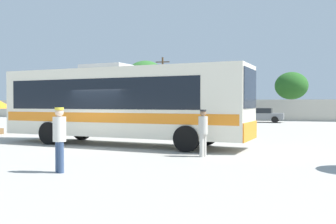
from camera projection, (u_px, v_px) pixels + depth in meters
name	position (u px, v px, depth m)	size (l,w,h in m)	color
ground_plane	(170.00, 131.00, 26.04)	(300.00, 300.00, 0.00)	#A3A099
perimeter_wall	(219.00, 110.00, 42.87)	(80.00, 0.30, 2.32)	#B2AD9E
coach_bus_cream_orange	(120.00, 102.00, 17.25)	(11.84, 3.60, 3.70)	silver
attendant_by_bus_door	(203.00, 130.00, 13.38)	(0.45, 0.45, 1.68)	#B7B2A8
passenger_waiting_on_apron	(59.00, 136.00, 10.30)	(0.49, 0.49, 1.79)	#33476B
parked_car_leftmost_silver	(90.00, 113.00, 43.47)	(4.09, 2.11, 1.45)	#B7BABF
parked_car_second_silver	(142.00, 113.00, 41.53)	(4.56, 2.29, 1.52)	#B7BABF
parked_car_third_black	(190.00, 114.00, 39.65)	(4.47, 2.14, 1.54)	black
parked_car_rightmost_grey	(262.00, 115.00, 37.60)	(4.20, 2.09, 1.43)	slate
utility_pole_near	(163.00, 86.00, 48.12)	(1.80, 0.36, 7.79)	#4C3823
utility_pole_far	(102.00, 90.00, 51.63)	(1.80, 0.33, 7.15)	#4C3823
roadside_tree_left	(145.00, 78.00, 50.91)	(5.44, 5.44, 7.66)	brown
roadside_tree_midleft	(222.00, 85.00, 48.11)	(5.89, 5.89, 6.78)	brown
roadside_tree_midright	(291.00, 86.00, 43.68)	(3.77, 3.77, 5.54)	brown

